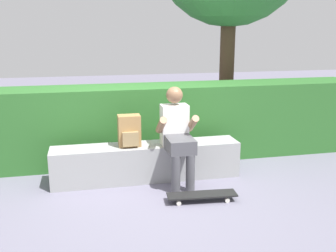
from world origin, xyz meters
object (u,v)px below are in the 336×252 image
(bench_main, at_px, (147,162))
(backpack_on_bench, at_px, (129,131))
(person_skater, at_px, (177,133))
(skateboard_near_person, at_px, (202,195))

(bench_main, height_order, backpack_on_bench, backpack_on_bench)
(person_skater, height_order, backpack_on_bench, person_skater)
(skateboard_near_person, bearing_deg, bench_main, 121.74)
(skateboard_near_person, relative_size, backpack_on_bench, 2.03)
(person_skater, relative_size, backpack_on_bench, 3.05)
(person_skater, xyz_separation_m, backpack_on_bench, (-0.57, 0.20, -0.00))
(bench_main, distance_m, backpack_on_bench, 0.48)
(person_skater, bearing_deg, backpack_on_bench, 160.86)
(skateboard_near_person, xyz_separation_m, backpack_on_bench, (-0.72, 0.80, 0.59))
(bench_main, height_order, person_skater, person_skater)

